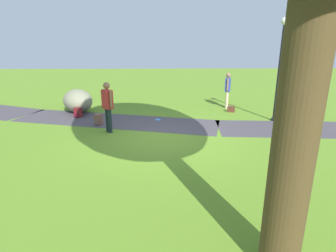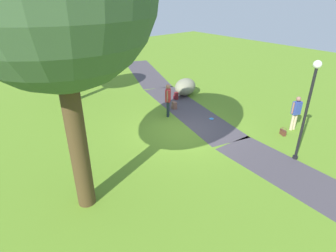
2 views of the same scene
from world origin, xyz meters
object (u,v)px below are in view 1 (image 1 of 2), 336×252
Objects in this scene: lamp_post at (280,60)px; woman_with_handbag at (228,88)px; frisbee_on_grass at (158,120)px; man_near_boulder at (108,104)px; handbag_on_grass at (231,109)px; spare_backpack_on_lawn at (98,120)px; lawn_boulder at (78,101)px; backpack_by_boulder at (78,113)px.

lamp_post reaches higher than woman_with_handbag.
lamp_post is 17.06× the size of frisbee_on_grass.
woman_with_handbag is at bearing -144.13° from man_near_boulder.
handbag_on_grass is at bearing -46.20° from lamp_post.
frisbee_on_grass is at bearing -165.30° from spare_backpack_on_lawn.
lawn_boulder reaches higher than spare_backpack_on_lawn.
lawn_boulder reaches higher than handbag_on_grass.
lamp_post reaches higher than spare_backpack_on_lawn.
man_near_boulder reaches higher than backpack_by_boulder.
spare_backpack_on_lawn is at bearing 14.70° from frisbee_on_grass.
spare_backpack_on_lawn reaches higher than frisbee_on_grass.
backpack_by_boulder is 1.00× the size of spare_backpack_on_lawn.
woman_with_handbag reaches higher than frisbee_on_grass.
lawn_boulder is at bearing 5.06° from woman_with_handbag.
lawn_boulder is 1.22× the size of man_near_boulder.
backpack_by_boulder is 3.33m from frisbee_on_grass.
lamp_post is 7.11m from spare_backpack_on_lawn.
man_near_boulder is at bearing 11.59° from lamp_post.
lawn_boulder is 9.31× the size of frisbee_on_grass.
backpack_by_boulder is (1.62, -1.96, -0.80)m from man_near_boulder.
woman_with_handbag is 1.16m from handbag_on_grass.
lamp_post reaches higher than lawn_boulder.
lamp_post reaches higher than man_near_boulder.
lawn_boulder is at bearing -75.67° from backpack_by_boulder.
spare_backpack_on_lawn is at bearing 25.75° from woman_with_handbag.
handbag_on_grass is 6.53m from backpack_by_boulder.
frisbee_on_grass is at bearing 157.86° from lawn_boulder.
woman_with_handbag is 6.72m from backpack_by_boulder.
spare_backpack_on_lawn reaches higher than handbag_on_grass.
lamp_post is at bearing 168.48° from lawn_boulder.
man_near_boulder is 2.44m from frisbee_on_grass.
frisbee_on_grass is (-1.66, -1.48, -0.98)m from man_near_boulder.
handbag_on_grass is 0.91× the size of backpack_by_boulder.
lawn_boulder is at bearing -57.39° from man_near_boulder.
woman_with_handbag is 4.48× the size of handbag_on_grass.
man_near_boulder is 4.28× the size of backpack_by_boulder.
man_near_boulder is 5.62m from handbag_on_grass.
woman_with_handbag is at bearing -89.71° from handbag_on_grass.
spare_backpack_on_lawn is (5.43, 1.78, 0.05)m from handbag_on_grass.
lawn_boulder is 2.43m from spare_backpack_on_lawn.
man_near_boulder is 7.65× the size of frisbee_on_grass.
lamp_post is at bearing 175.02° from backpack_by_boulder.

